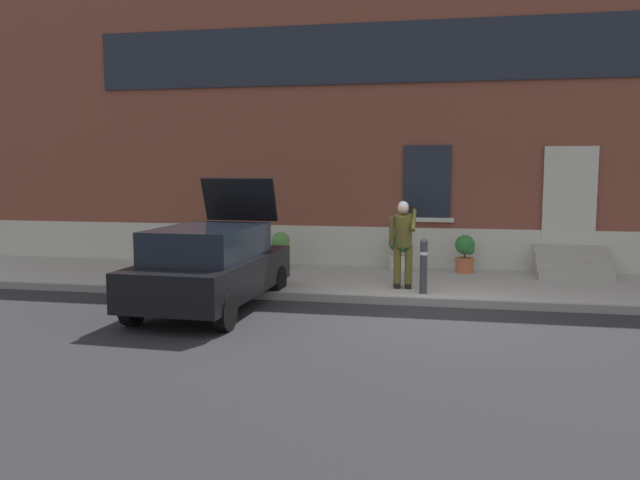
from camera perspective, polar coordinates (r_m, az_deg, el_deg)
name	(u,v)px	position (r m, az deg, el deg)	size (l,w,h in m)	color
ground_plane	(428,318)	(11.09, 9.56, -6.83)	(80.00, 80.00, 0.00)	#232326
sidewalk	(432,284)	(13.82, 9.92, -3.87)	(24.00, 3.60, 0.15)	#99968E
curb_edge	(429,302)	(11.99, 9.70, -5.46)	(24.00, 0.12, 0.15)	gray
building_facade	(438,118)	(16.13, 10.42, 10.62)	(24.00, 1.52, 7.50)	brown
entrance_stoop	(570,264)	(15.31, 21.37, -2.02)	(1.54, 1.28, 0.64)	#9E998E
hatchback_car_black	(211,265)	(11.58, -9.63, -2.24)	(1.90, 4.12, 2.34)	black
bollard_near_person	(424,264)	(12.28, 9.20, -2.13)	(0.15, 0.15, 1.04)	#333338
bollard_far_left	(202,258)	(13.20, -10.45, -1.56)	(0.15, 0.15, 1.04)	#333338
person_on_phone	(403,239)	(12.63, 7.40, 0.11)	(0.51, 0.52, 1.74)	#514C1E
planter_olive	(281,249)	(15.29, -3.49, -0.78)	(0.44, 0.44, 0.86)	#606B38
planter_cream	(399,251)	(15.03, 7.00, -0.94)	(0.44, 0.44, 0.86)	beige
planter_terracotta	(465,253)	(14.90, 12.78, -1.12)	(0.44, 0.44, 0.86)	#B25B38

